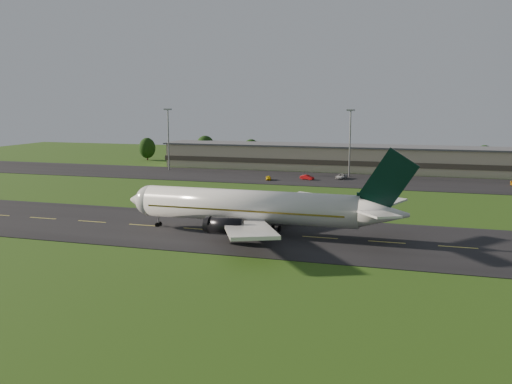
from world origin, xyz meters
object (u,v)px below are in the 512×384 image
(terminal, at_px, (360,159))
(light_mast_centre, at_px, (350,135))
(service_vehicle_b, at_px, (307,177))
(service_vehicle_c, at_px, (341,176))
(light_mast_west, at_px, (168,132))
(airliner, at_px, (254,207))
(service_vehicle_a, at_px, (268,178))

(terminal, xyz_separation_m, light_mast_centre, (-1.40, -16.18, 8.75))
(service_vehicle_b, xyz_separation_m, service_vehicle_c, (9.35, 4.69, 0.03))
(terminal, distance_m, service_vehicle_b, 29.54)
(service_vehicle_b, bearing_deg, terminal, -5.58)
(light_mast_west, xyz_separation_m, service_vehicle_b, (49.21, -10.53, -11.95))
(service_vehicle_b, relative_size, service_vehicle_c, 0.80)
(terminal, relative_size, service_vehicle_b, 34.71)
(airliner, bearing_deg, service_vehicle_a, 103.84)
(service_vehicle_a, bearing_deg, light_mast_west, 141.88)
(light_mast_centre, bearing_deg, service_vehicle_a, -145.56)
(airliner, distance_m, light_mast_west, 97.05)
(light_mast_west, relative_size, service_vehicle_a, 5.57)
(terminal, height_order, service_vehicle_b, terminal)
(light_mast_west, height_order, service_vehicle_a, light_mast_west)
(light_mast_centre, height_order, service_vehicle_b, light_mast_centre)
(airliner, bearing_deg, service_vehicle_b, 94.56)
(light_mast_west, bearing_deg, service_vehicle_b, -12.08)
(service_vehicle_b, height_order, service_vehicle_c, service_vehicle_c)
(light_mast_west, distance_m, service_vehicle_b, 51.72)
(service_vehicle_a, height_order, service_vehicle_c, service_vehicle_c)
(terminal, distance_m, service_vehicle_c, 22.44)
(terminal, distance_m, light_mast_west, 64.10)
(terminal, relative_size, light_mast_centre, 7.13)
(airliner, height_order, terminal, airliner)
(airliner, xyz_separation_m, terminal, (7.06, 96.19, -0.67))
(airliner, height_order, light_mast_west, light_mast_west)
(service_vehicle_a, distance_m, service_vehicle_b, 11.34)
(airliner, height_order, service_vehicle_a, airliner)
(light_mast_west, xyz_separation_m, service_vehicle_a, (38.64, -14.64, -12.02))
(service_vehicle_c, bearing_deg, service_vehicle_a, -148.84)
(light_mast_centre, relative_size, service_vehicle_c, 3.91)
(light_mast_west, xyz_separation_m, light_mast_centre, (60.00, 0.00, 0.00))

